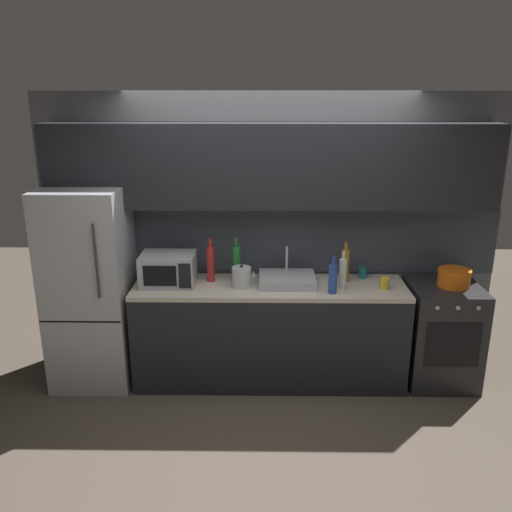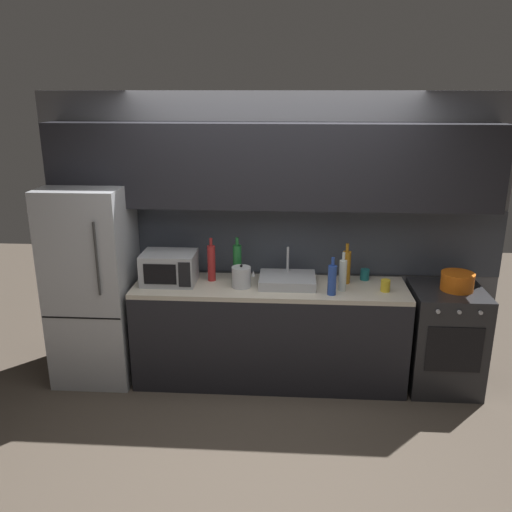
# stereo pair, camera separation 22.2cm
# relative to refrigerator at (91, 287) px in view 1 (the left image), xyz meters

# --- Properties ---
(ground_plane) EXTENTS (10.00, 10.00, 0.00)m
(ground_plane) POSITION_rel_refrigerator_xyz_m (1.55, -0.90, -0.87)
(ground_plane) COLOR #4C4238
(back_wall) EXTENTS (4.08, 0.44, 2.50)m
(back_wall) POSITION_rel_refrigerator_xyz_m (1.55, 0.30, 0.68)
(back_wall) COLOR slate
(back_wall) RESTS_ON ground
(counter_run) EXTENTS (2.34, 0.60, 0.90)m
(counter_run) POSITION_rel_refrigerator_xyz_m (1.55, 0.00, -0.42)
(counter_run) COLOR black
(counter_run) RESTS_ON ground
(refrigerator) EXTENTS (0.68, 0.69, 1.75)m
(refrigerator) POSITION_rel_refrigerator_xyz_m (0.00, 0.00, 0.00)
(refrigerator) COLOR #ADAFB5
(refrigerator) RESTS_ON ground
(oven_range) EXTENTS (0.60, 0.62, 0.90)m
(oven_range) POSITION_rel_refrigerator_xyz_m (3.06, -0.00, -0.42)
(oven_range) COLOR #232326
(oven_range) RESTS_ON ground
(microwave) EXTENTS (0.46, 0.35, 0.27)m
(microwave) POSITION_rel_refrigerator_xyz_m (0.68, 0.02, 0.16)
(microwave) COLOR #A8AAAF
(microwave) RESTS_ON counter_run
(sink_basin) EXTENTS (0.48, 0.38, 0.30)m
(sink_basin) POSITION_rel_refrigerator_xyz_m (1.70, 0.03, 0.07)
(sink_basin) COLOR #ADAFB5
(sink_basin) RESTS_ON counter_run
(kettle) EXTENTS (0.20, 0.16, 0.20)m
(kettle) POSITION_rel_refrigerator_xyz_m (1.31, -0.05, 0.12)
(kettle) COLOR #B7BABF
(kettle) RESTS_ON counter_run
(wine_bottle_clear) EXTENTS (0.06, 0.06, 0.33)m
(wine_bottle_clear) POSITION_rel_refrigerator_xyz_m (2.16, -0.08, 0.16)
(wine_bottle_clear) COLOR silver
(wine_bottle_clear) RESTS_ON counter_run
(wine_bottle_green) EXTENTS (0.07, 0.07, 0.38)m
(wine_bottle_green) POSITION_rel_refrigerator_xyz_m (1.26, 0.14, 0.19)
(wine_bottle_green) COLOR #1E6B2D
(wine_bottle_green) RESTS_ON counter_run
(wine_bottle_blue) EXTENTS (0.07, 0.07, 0.32)m
(wine_bottle_blue) POSITION_rel_refrigerator_xyz_m (2.07, -0.17, 0.16)
(wine_bottle_blue) COLOR #234299
(wine_bottle_blue) RESTS_ON counter_run
(wine_bottle_amber) EXTENTS (0.07, 0.07, 0.36)m
(wine_bottle_amber) POSITION_rel_refrigerator_xyz_m (2.21, 0.11, 0.18)
(wine_bottle_amber) COLOR #B27019
(wine_bottle_amber) RESTS_ON counter_run
(wine_bottle_red) EXTENTS (0.07, 0.07, 0.39)m
(wine_bottle_red) POSITION_rel_refrigerator_xyz_m (1.04, 0.10, 0.19)
(wine_bottle_red) COLOR #A82323
(wine_bottle_red) RESTS_ON counter_run
(mug_teal) EXTENTS (0.08, 0.08, 0.10)m
(mug_teal) POSITION_rel_refrigerator_xyz_m (2.38, 0.20, 0.08)
(mug_teal) COLOR #19666B
(mug_teal) RESTS_ON counter_run
(mug_yellow) EXTENTS (0.08, 0.08, 0.10)m
(mug_yellow) POSITION_rel_refrigerator_xyz_m (2.52, -0.07, 0.08)
(mug_yellow) COLOR gold
(mug_yellow) RESTS_ON counter_run
(cooking_pot) EXTENTS (0.27, 0.27, 0.15)m
(cooking_pot) POSITION_rel_refrigerator_xyz_m (3.12, 0.00, 0.10)
(cooking_pot) COLOR orange
(cooking_pot) RESTS_ON oven_range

